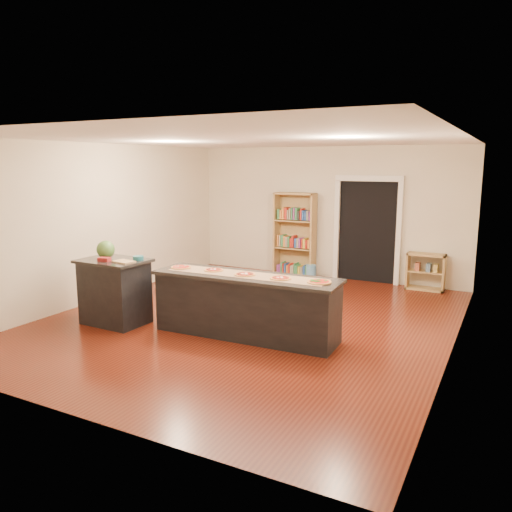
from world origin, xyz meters
The scene contains 17 objects.
room centered at (0.00, 0.00, 1.40)m, with size 6.00×7.00×2.80m.
doorway centered at (0.90, 3.46, 1.20)m, with size 1.40×0.09×2.21m.
kitchen_island centered at (0.29, -0.68, 0.45)m, with size 2.72×0.74×0.90m.
side_counter centered at (-1.78, -1.09, 0.51)m, with size 1.02×0.74×1.01m.
bookshelf centered at (-0.66, 3.29, 0.91)m, with size 0.91×0.32×1.83m, color tan.
low_shelf centered at (2.13, 3.30, 0.36)m, with size 0.72×0.31×0.72m, color tan.
waste_bin centered at (-0.18, 3.10, 0.16)m, with size 0.21×0.21×0.31m, color #548FBD.
kraft_paper centered at (0.29, -0.67, 0.90)m, with size 2.36×0.43×0.00m, color #926C4B.
watermelon centered at (-1.95, -1.07, 1.14)m, with size 0.27×0.27×0.27m, color #144214.
cutting_board centered at (-1.49, -1.18, 1.02)m, with size 0.31×0.21×0.02m, color tan.
package_red centered at (-1.79, -1.27, 1.03)m, with size 0.17×0.12×0.06m, color maroon.
package_teal centered at (-1.42, -0.94, 1.04)m, with size 0.16×0.16×0.06m, color #195966.
pizza_a centered at (-0.79, -0.72, 0.91)m, with size 0.29×0.29×0.02m.
pizza_b centered at (-0.25, -0.66, 0.91)m, with size 0.28×0.28×0.02m.
pizza_c centered at (0.29, -0.70, 0.91)m, with size 0.32×0.32×0.02m.
pizza_d centered at (0.84, -0.68, 0.91)m, with size 0.28×0.28×0.02m.
pizza_e centered at (1.38, -0.65, 0.91)m, with size 0.30×0.30×0.02m.
Camera 1 is at (3.60, -6.69, 2.44)m, focal length 35.00 mm.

